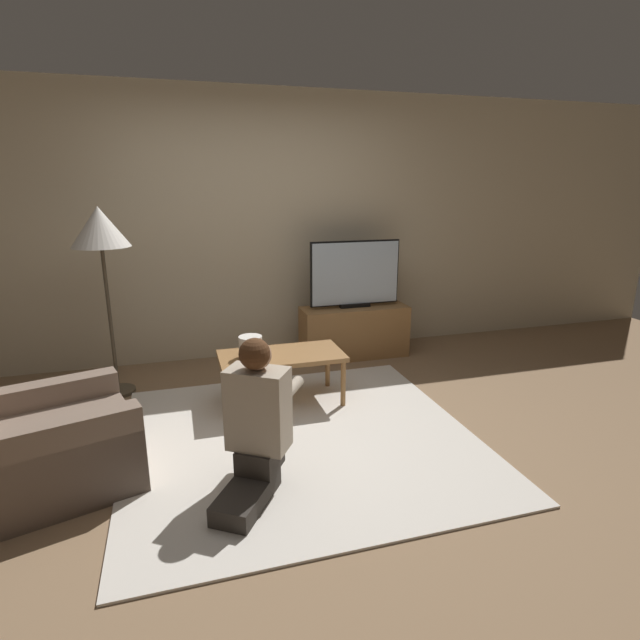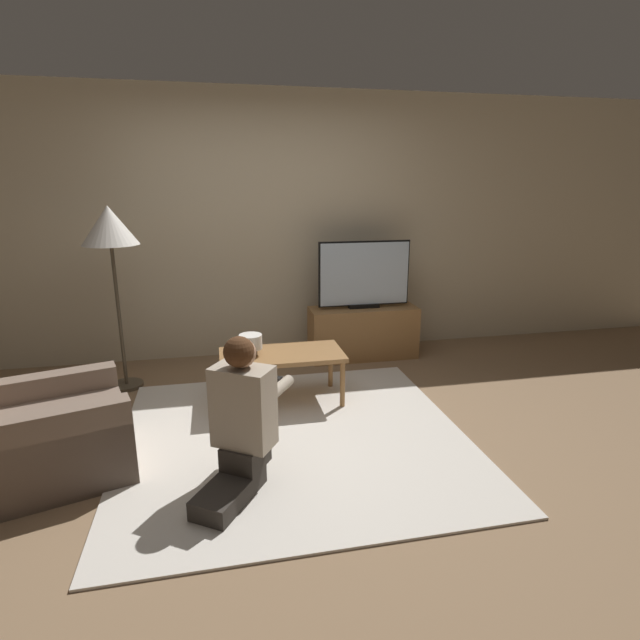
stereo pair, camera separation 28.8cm
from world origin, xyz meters
The scene contains 10 objects.
ground_plane centered at (0.00, 0.00, 0.00)m, with size 10.00×10.00×0.00m, color #896B4C.
wall_back centered at (0.00, 1.93, 1.30)m, with size 10.00×0.06×2.60m.
rug centered at (0.00, 0.00, 0.01)m, with size 2.37×2.28×0.02m.
tv_stand centered at (0.95, 1.53, 0.26)m, with size 1.08×0.36×0.52m.
tv centered at (0.95, 1.54, 0.86)m, with size 0.92×0.08×0.67m.
coffee_table centered at (0.00, 0.62, 0.38)m, with size 0.97×0.49×0.43m.
floor_lamp centered at (-1.30, 1.22, 1.34)m, with size 0.45×0.45×1.56m.
armchair centered at (-1.56, -0.14, 0.27)m, with size 1.08×0.98×0.81m.
person_kneeling centered at (-0.38, -0.50, 0.44)m, with size 0.66×0.83×0.91m.
table_lamp centered at (-0.24, 0.60, 0.53)m, with size 0.18×0.18×0.17m.
Camera 2 is at (-0.48, -3.11, 1.74)m, focal length 28.00 mm.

